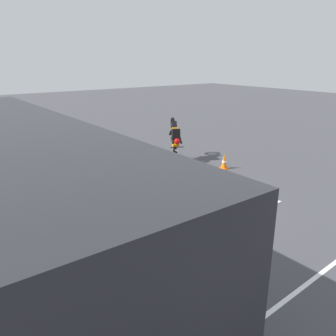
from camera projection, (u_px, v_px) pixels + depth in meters
name	position (u px, v px, depth m)	size (l,w,h in m)	color
ground_plane	(168.00, 208.00, 10.51)	(80.00, 80.00, 0.00)	#424247
tour_bus	(19.00, 205.00, 6.72)	(9.96, 2.63, 3.25)	#26262B
spectator_far_left	(166.00, 224.00, 7.20)	(0.58, 0.37, 1.77)	black
spectator_left	(142.00, 209.00, 7.91)	(0.58, 0.36, 1.76)	black
spectator_centre	(120.00, 197.00, 8.73)	(0.57, 0.32, 1.70)	black
parked_motorcycle_silver	(175.00, 295.00, 5.91)	(2.03, 0.71, 0.99)	black
stunt_motorcycle	(175.00, 137.00, 15.23)	(1.70, 1.13, 1.94)	black
traffic_cone	(224.00, 162.00, 14.17)	(0.34, 0.34, 0.63)	orange
bay_line_a	(327.00, 268.00, 7.47)	(0.34, 4.99, 0.01)	white
bay_line_b	(233.00, 222.00, 9.61)	(0.32, 4.67, 0.01)	white
bay_line_c	(173.00, 192.00, 11.75)	(0.27, 3.64, 0.01)	white
bay_line_d	(131.00, 171.00, 13.89)	(0.31, 4.30, 0.01)	white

